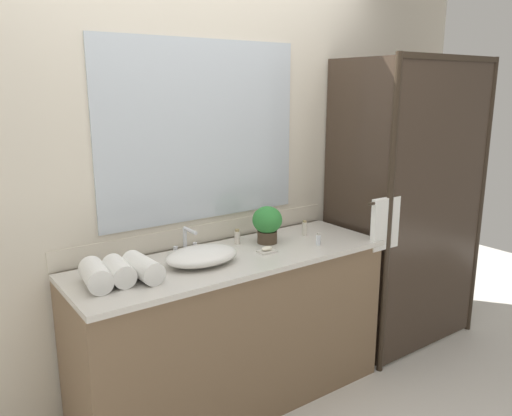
{
  "coord_description": "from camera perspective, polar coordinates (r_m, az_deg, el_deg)",
  "views": [
    {
      "loc": [
        -1.44,
        -2.22,
        1.81
      ],
      "look_at": [
        0.15,
        0.0,
        1.15
      ],
      "focal_mm": 35.58,
      "sensor_mm": 36.0,
      "label": 1
    }
  ],
  "objects": [
    {
      "name": "shower_enclosure",
      "position": [
        3.48,
        17.11,
        -0.02
      ],
      "size": [
        1.2,
        0.59,
        2.0
      ],
      "color": "#2D2319",
      "rests_on": "ground_plane"
    },
    {
      "name": "faucet",
      "position": [
        2.82,
        -7.86,
        -4.2
      ],
      "size": [
        0.17,
        0.15,
        0.16
      ],
      "color": "silver",
      "rests_on": "vanity_cabinet"
    },
    {
      "name": "soap_dish",
      "position": [
        2.85,
        1.23,
        -4.75
      ],
      "size": [
        0.1,
        0.07,
        0.04
      ],
      "color": "silver",
      "rests_on": "vanity_cabinet"
    },
    {
      "name": "rolled_towel_near_edge",
      "position": [
        2.47,
        -17.56,
        -7.23
      ],
      "size": [
        0.15,
        0.25,
        0.12
      ],
      "primitive_type": "cylinder",
      "rotation": [
        1.57,
        0.0,
        -0.13
      ],
      "color": "white",
      "rests_on": "vanity_cabinet"
    },
    {
      "name": "sink_basin",
      "position": [
        2.68,
        -6.12,
        -5.34
      ],
      "size": [
        0.4,
        0.28,
        0.09
      ],
      "primitive_type": "ellipsoid",
      "color": "white",
      "rests_on": "vanity_cabinet"
    },
    {
      "name": "amenity_bottle_lotion",
      "position": [
        3.17,
        5.48,
        -2.28
      ],
      "size": [
        0.03,
        0.03,
        0.1
      ],
      "color": "silver",
      "rests_on": "vanity_cabinet"
    },
    {
      "name": "amenity_bottle_conditioner",
      "position": [
        2.99,
        7.02,
        -3.5
      ],
      "size": [
        0.03,
        0.03,
        0.08
      ],
      "color": "silver",
      "rests_on": "vanity_cabinet"
    },
    {
      "name": "vanity_cabinet",
      "position": [
        2.98,
        -2.52,
        -13.57
      ],
      "size": [
        1.8,
        0.58,
        0.9
      ],
      "color": "brown",
      "rests_on": "ground_plane"
    },
    {
      "name": "wall_back_with_mirror",
      "position": [
        2.98,
        -6.22,
        3.78
      ],
      "size": [
        4.4,
        0.06,
        2.6
      ],
      "color": "beige",
      "rests_on": "ground_plane"
    },
    {
      "name": "amenity_bottle_shampoo",
      "position": [
        2.99,
        -2.12,
        -3.27
      ],
      "size": [
        0.03,
        0.03,
        0.09
      ],
      "color": "silver",
      "rests_on": "vanity_cabinet"
    },
    {
      "name": "rolled_towel_far_edge",
      "position": [
        2.52,
        -12.6,
        -6.55
      ],
      "size": [
        0.12,
        0.26,
        0.11
      ],
      "primitive_type": "cylinder",
      "rotation": [
        1.57,
        0.0,
        0.05
      ],
      "color": "white",
      "rests_on": "vanity_cabinet"
    },
    {
      "name": "ground_plane",
      "position": [
        3.2,
        -2.33,
        -20.83
      ],
      "size": [
        8.0,
        8.0,
        0.0
      ],
      "primitive_type": "plane",
      "color": "silver"
    },
    {
      "name": "rolled_towel_middle",
      "position": [
        2.5,
        -15.16,
        -6.84
      ],
      "size": [
        0.13,
        0.23,
        0.11
      ],
      "primitive_type": "cylinder",
      "rotation": [
        1.57,
        0.0,
        -0.08
      ],
      "color": "white",
      "rests_on": "vanity_cabinet"
    },
    {
      "name": "potted_plant",
      "position": [
        2.99,
        1.27,
        -1.66
      ],
      "size": [
        0.18,
        0.18,
        0.22
      ],
      "color": "#473828",
      "rests_on": "vanity_cabinet"
    }
  ]
}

